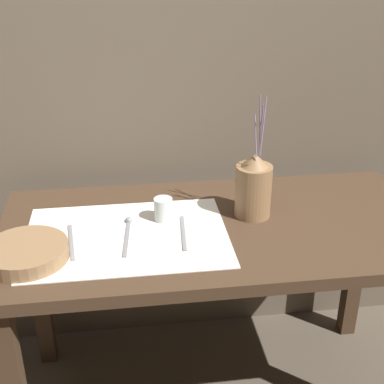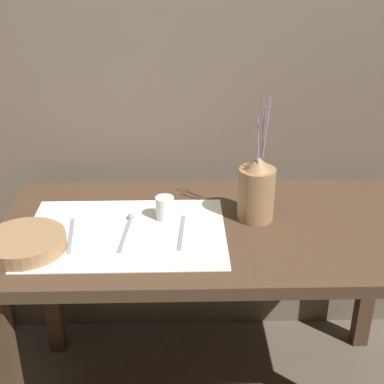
{
  "view_description": "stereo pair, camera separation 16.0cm",
  "coord_description": "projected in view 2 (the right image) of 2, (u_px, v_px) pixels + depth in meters",
  "views": [
    {
      "loc": [
        -0.28,
        -1.46,
        1.57
      ],
      "look_at": [
        -0.08,
        0.0,
        0.85
      ],
      "focal_mm": 50.0,
      "sensor_mm": 36.0,
      "label": 1
    },
    {
      "loc": [
        -0.12,
        -1.47,
        1.57
      ],
      "look_at": [
        -0.08,
        0.0,
        0.85
      ],
      "focal_mm": 50.0,
      "sensor_mm": 36.0,
      "label": 2
    }
  ],
  "objects": [
    {
      "name": "fork_outer",
      "position": [
        182.0,
        232.0,
        1.65
      ],
      "size": [
        0.03,
        0.21,
        0.0
      ],
      "color": "gray",
      "rests_on": "wooden_table"
    },
    {
      "name": "wooden_bowl",
      "position": [
        25.0,
        243.0,
        1.55
      ],
      "size": [
        0.24,
        0.24,
        0.05
      ],
      "color": "#8E6B47",
      "rests_on": "wooden_table"
    },
    {
      "name": "stone_wall_back",
      "position": [
        212.0,
        48.0,
        1.89
      ],
      "size": [
        7.0,
        0.06,
        2.4
      ],
      "color": "brown",
      "rests_on": "ground_plane"
    },
    {
      "name": "spoon_inner",
      "position": [
        128.0,
        224.0,
        1.69
      ],
      "size": [
        0.04,
        0.22,
        0.02
      ],
      "color": "gray",
      "rests_on": "wooden_table"
    },
    {
      "name": "linen_cloth",
      "position": [
        126.0,
        233.0,
        1.65
      ],
      "size": [
        0.62,
        0.43,
        0.0
      ],
      "color": "white",
      "rests_on": "wooden_table"
    },
    {
      "name": "wooden_table",
      "position": [
        217.0,
        252.0,
        1.74
      ],
      "size": [
        1.39,
        0.67,
        0.73
      ],
      "color": "#422D1E",
      "rests_on": "ground_plane"
    },
    {
      "name": "fork_inner",
      "position": [
        71.0,
        235.0,
        1.63
      ],
      "size": [
        0.04,
        0.21,
        0.0
      ],
      "color": "gray",
      "rests_on": "wooden_table"
    },
    {
      "name": "pitcher_with_flowers",
      "position": [
        256.0,
        190.0,
        1.7
      ],
      "size": [
        0.12,
        0.12,
        0.4
      ],
      "color": "olive",
      "rests_on": "wooden_table"
    },
    {
      "name": "glass_tumbler_near",
      "position": [
        165.0,
        208.0,
        1.71
      ],
      "size": [
        0.06,
        0.06,
        0.08
      ],
      "color": "silver",
      "rests_on": "wooden_table"
    }
  ]
}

